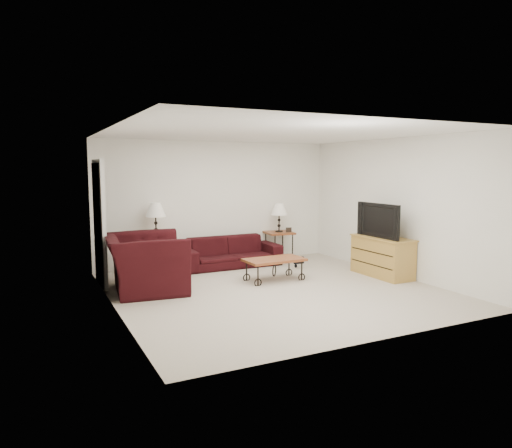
{
  "coord_description": "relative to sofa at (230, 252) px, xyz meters",
  "views": [
    {
      "loc": [
        -3.57,
        -6.53,
        1.95
      ],
      "look_at": [
        0.0,
        0.7,
        1.0
      ],
      "focal_mm": 33.1,
      "sensor_mm": 36.0,
      "label": 1
    }
  ],
  "objects": [
    {
      "name": "sofa",
      "position": [
        0.0,
        0.0,
        0.0
      ],
      "size": [
        2.02,
        0.79,
        0.59
      ],
      "primitive_type": "imported",
      "color": "black",
      "rests_on": "ground"
    },
    {
      "name": "tv_stand",
      "position": [
        2.16,
        -1.99,
        0.06
      ],
      "size": [
        0.5,
        1.19,
        0.72
      ],
      "primitive_type": "cube",
      "color": "#BD8F46",
      "rests_on": "ground"
    },
    {
      "name": "wall_back",
      "position": [
        -0.07,
        0.48,
        0.95
      ],
      "size": [
        5.0,
        0.02,
        2.5
      ],
      "primitive_type": "cube",
      "color": "white",
      "rests_on": "ground"
    },
    {
      "name": "ceiling",
      "position": [
        -0.07,
        -2.02,
        2.2
      ],
      "size": [
        5.0,
        5.0,
        0.0
      ],
      "primitive_type": "plane",
      "color": "white",
      "rests_on": "wall_back"
    },
    {
      "name": "lamp_left",
      "position": [
        -1.43,
        0.18,
        0.69
      ],
      "size": [
        0.39,
        0.39,
        0.66
      ],
      "primitive_type": null,
      "rotation": [
        0.0,
        0.0,
        0.06
      ],
      "color": "black",
      "rests_on": "side_table_left"
    },
    {
      "name": "television",
      "position": [
        2.14,
        -1.99,
        0.73
      ],
      "size": [
        0.14,
        1.07,
        0.62
      ],
      "primitive_type": "imported",
      "rotation": [
        0.0,
        0.0,
        -1.57
      ],
      "color": "black",
      "rests_on": "tv_stand"
    },
    {
      "name": "photo_frame_right",
      "position": [
        1.37,
        0.03,
        0.36
      ],
      "size": [
        0.12,
        0.05,
        0.1
      ],
      "primitive_type": "cube",
      "rotation": [
        0.0,
        0.0,
        -0.32
      ],
      "color": "black",
      "rests_on": "side_table_right"
    },
    {
      "name": "ground",
      "position": [
        -0.07,
        -2.02,
        -0.3
      ],
      "size": [
        5.0,
        5.0,
        0.0
      ],
      "primitive_type": "plane",
      "color": "beige",
      "rests_on": "ground"
    },
    {
      "name": "backpack",
      "position": [
        1.12,
        -0.69,
        -0.09
      ],
      "size": [
        0.34,
        0.27,
        0.41
      ],
      "primitive_type": "ellipsoid",
      "rotation": [
        0.0,
        0.0,
        0.1
      ],
      "color": "black",
      "rests_on": "ground"
    },
    {
      "name": "photo_frame_left",
      "position": [
        -1.58,
        0.03,
        0.42
      ],
      "size": [
        0.13,
        0.05,
        0.11
      ],
      "primitive_type": "cube",
      "rotation": [
        0.0,
        0.0,
        0.23
      ],
      "color": "black",
      "rests_on": "side_table_left"
    },
    {
      "name": "lamp_right",
      "position": [
        1.22,
        0.18,
        0.61
      ],
      "size": [
        0.38,
        0.38,
        0.61
      ],
      "primitive_type": null,
      "rotation": [
        0.0,
        0.0,
        -0.11
      ],
      "color": "black",
      "rests_on": "side_table_right"
    },
    {
      "name": "wall_left",
      "position": [
        -2.57,
        -2.02,
        0.95
      ],
      "size": [
        0.02,
        5.0,
        2.5
      ],
      "primitive_type": "cube",
      "color": "white",
      "rests_on": "ground"
    },
    {
      "name": "doorway",
      "position": [
        -2.54,
        -0.37,
        0.72
      ],
      "size": [
        0.08,
        0.94,
        2.04
      ],
      "primitive_type": "cube",
      "color": "black",
      "rests_on": "ground"
    },
    {
      "name": "coffee_table",
      "position": [
        0.23,
        -1.43,
        -0.1
      ],
      "size": [
        1.05,
        0.58,
        0.39
      ],
      "primitive_type": "cube",
      "rotation": [
        0.0,
        0.0,
        0.02
      ],
      "color": "brown",
      "rests_on": "ground"
    },
    {
      "name": "wall_right",
      "position": [
        2.43,
        -2.02,
        0.95
      ],
      "size": [
        0.02,
        5.0,
        2.5
      ],
      "primitive_type": "cube",
      "color": "white",
      "rests_on": "ground"
    },
    {
      "name": "side_table_left",
      "position": [
        -1.43,
        0.18,
        0.03
      ],
      "size": [
        0.64,
        0.64,
        0.66
      ],
      "primitive_type": "cube",
      "rotation": [
        0.0,
        0.0,
        0.06
      ],
      "color": "brown",
      "rests_on": "ground"
    },
    {
      "name": "throw_pillow",
      "position": [
        -1.79,
        -1.18,
        0.22
      ],
      "size": [
        0.15,
        0.42,
        0.41
      ],
      "primitive_type": "cube",
      "rotation": [
        0.0,
        0.0,
        1.46
      ],
      "color": "orange",
      "rests_on": "armchair"
    },
    {
      "name": "wall_front",
      "position": [
        -0.07,
        -4.52,
        0.95
      ],
      "size": [
        5.0,
        0.02,
        2.5
      ],
      "primitive_type": "cube",
      "color": "white",
      "rests_on": "ground"
    },
    {
      "name": "side_table_right",
      "position": [
        1.22,
        0.18,
        0.01
      ],
      "size": [
        0.61,
        0.61,
        0.61
      ],
      "primitive_type": "cube",
      "rotation": [
        0.0,
        0.0,
        -0.11
      ],
      "color": "brown",
      "rests_on": "ground"
    },
    {
      "name": "armchair",
      "position": [
        -1.94,
        -1.13,
        0.15
      ],
      "size": [
        1.36,
        1.51,
        0.9
      ],
      "primitive_type": "imported",
      "rotation": [
        0.0,
        0.0,
        1.46
      ],
      "color": "black",
      "rests_on": "ground"
    }
  ]
}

